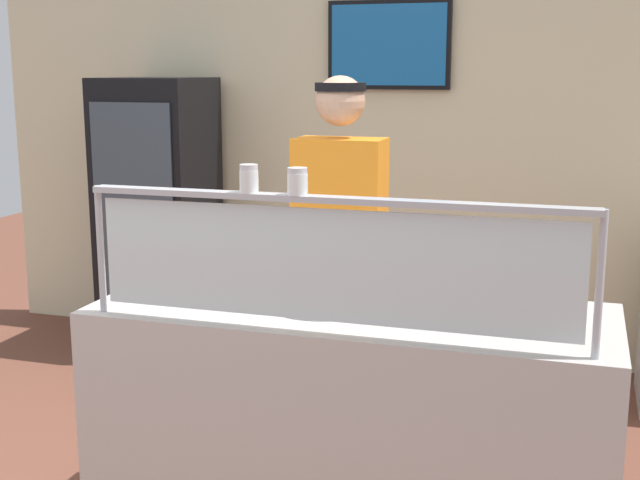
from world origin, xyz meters
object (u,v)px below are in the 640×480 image
pizza_server (317,295)px  worker_figure (340,253)px  pepper_flake_shaker (297,183)px  pizza_tray (324,300)px  parmesan_shaker (249,180)px  drink_fridge (159,216)px

pizza_server → worker_figure: (-0.09, 0.63, 0.02)m
pepper_flake_shaker → worker_figure: size_ratio=0.05×
pizza_tray → pizza_server: 0.04m
pizza_server → parmesan_shaker: bearing=-117.5°
pizza_server → worker_figure: worker_figure is taller
parmesan_shaker → pepper_flake_shaker: parmesan_shaker is taller
pizza_server → drink_fridge: drink_fridge is taller
pepper_flake_shaker → drink_fridge: (-1.69, 2.22, -0.57)m
pizza_server → worker_figure: 0.63m
pizza_tray → pepper_flake_shaker: bearing=-88.5°
pizza_tray → pepper_flake_shaker: 0.56m
pizza_tray → worker_figure: worker_figure is taller
parmesan_shaker → drink_fridge: (-1.53, 2.22, -0.57)m
parmesan_shaker → pepper_flake_shaker: (0.16, -0.00, -0.00)m
pizza_tray → pizza_server: (-0.02, -0.02, 0.02)m
pizza_tray → parmesan_shaker: parmesan_shaker is taller
drink_fridge → pizza_server: bearing=-49.1°
worker_figure → drink_fridge: worker_figure is taller
pizza_server → parmesan_shaker: (-0.14, -0.29, 0.45)m
pizza_server → pepper_flake_shaker: size_ratio=3.24×
pizza_tray → pizza_server: pizza_server is taller
worker_figure → parmesan_shaker: bearing=-92.7°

